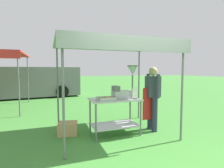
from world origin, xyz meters
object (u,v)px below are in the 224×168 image
object	(u,v)px
donut_cart	(115,109)
menu_sign	(135,94)
donut_tray	(107,99)
stall_canopy	(113,47)
van_grey	(28,82)
donut_fryer	(126,87)
supply_crate	(68,128)
vendor	(152,95)

from	to	relation	value
donut_cart	menu_sign	size ratio (longest dim) A/B	4.15
donut_cart	donut_tray	xyz separation A→B (m)	(-0.24, -0.14, 0.27)
stall_canopy	menu_sign	world-z (taller)	stall_canopy
donut_tray	van_grey	size ratio (longest dim) A/B	0.08
donut_fryer	supply_crate	world-z (taller)	donut_fryer
menu_sign	supply_crate	xyz separation A→B (m)	(-1.47, 0.61, -0.84)
donut_fryer	vendor	size ratio (longest dim) A/B	0.49
menu_sign	vendor	distance (m)	0.63
donut_cart	vendor	xyz separation A→B (m)	(1.00, -0.04, 0.28)
menu_sign	stall_canopy	bearing A→B (deg)	141.17
donut_cart	supply_crate	size ratio (longest dim) A/B	2.33
stall_canopy	donut_tray	size ratio (longest dim) A/B	6.18
donut_tray	donut_fryer	xyz separation A→B (m)	(0.53, 0.14, 0.25)
donut_fryer	menu_sign	size ratio (longest dim) A/B	2.79
donut_fryer	van_grey	size ratio (longest dim) A/B	0.14
donut_cart	van_grey	distance (m)	7.50
stall_canopy	menu_sign	distance (m)	1.21
donut_tray	donut_fryer	size ratio (longest dim) A/B	0.55
donut_cart	donut_fryer	xyz separation A→B (m)	(0.29, 0.01, 0.52)
menu_sign	van_grey	size ratio (longest dim) A/B	0.05
donut_fryer	menu_sign	bearing A→B (deg)	-63.40
donut_tray	vendor	xyz separation A→B (m)	(1.24, 0.10, 0.01)
van_grey	stall_canopy	bearing A→B (deg)	-69.98
stall_canopy	vendor	xyz separation A→B (m)	(1.00, -0.13, -1.17)
supply_crate	van_grey	xyz separation A→B (m)	(-1.48, 6.68, 0.73)
vendor	stall_canopy	bearing A→B (deg)	172.34
donut_cart	menu_sign	bearing A→B (deg)	-29.38
donut_tray	supply_crate	size ratio (longest dim) A/B	0.86
donut_fryer	menu_sign	world-z (taller)	donut_fryer
donut_fryer	vendor	bearing A→B (deg)	-3.55
menu_sign	supply_crate	world-z (taller)	menu_sign
donut_fryer	menu_sign	xyz separation A→B (m)	(0.12, -0.24, -0.15)
donut_cart	donut_fryer	world-z (taller)	donut_fryer
menu_sign	vendor	world-z (taller)	vendor
vendor	van_grey	bearing A→B (deg)	116.50
vendor	menu_sign	bearing A→B (deg)	-161.87
donut_cart	menu_sign	world-z (taller)	menu_sign
donut_cart	vendor	size ratio (longest dim) A/B	0.73
menu_sign	donut_cart	bearing A→B (deg)	150.62
stall_canopy	donut_tray	world-z (taller)	stall_canopy
donut_tray	stall_canopy	bearing A→B (deg)	43.90
vendor	supply_crate	size ratio (longest dim) A/B	3.21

